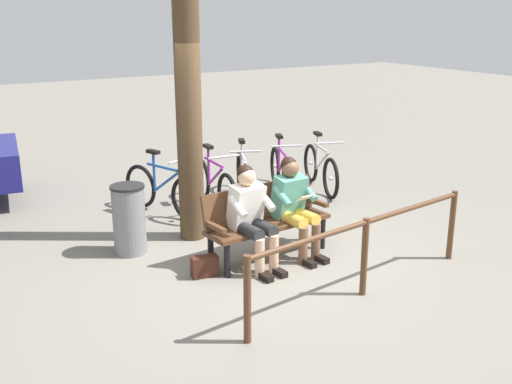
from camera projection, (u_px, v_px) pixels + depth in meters
The scene contains 13 objects.
ground_plane at pixel (273, 263), 7.22m from camera, with size 40.00×40.00×0.00m, color slate.
bench at pixel (265, 216), 7.29m from camera, with size 1.64×0.63×0.87m.
person_reading at pixel (294, 202), 7.30m from camera, with size 0.52×0.79×1.20m.
person_companion at pixel (251, 212), 6.94m from camera, with size 0.52×0.79×1.20m.
handbag at pixel (205, 266), 6.82m from camera, with size 0.30×0.14×0.24m, color #3F1E14.
tree_trunk at pixel (189, 109), 7.54m from camera, with size 0.32×0.32×3.40m, color #4C3823.
litter_bin at pixel (129, 219), 7.40m from camera, with size 0.42×0.42×0.86m.
bicycle_silver at pixel (320, 169), 10.00m from camera, with size 0.65×1.62×0.94m.
bicycle_red at pixel (281, 172), 9.81m from camera, with size 0.73×1.58×0.94m.
bicycle_orange at pixel (243, 178), 9.45m from camera, with size 0.76×1.56×0.94m.
bicycle_blue at pixel (214, 185), 9.10m from camera, with size 0.48×1.68×0.94m.
bicycle_purple at pixel (163, 191), 8.81m from camera, with size 0.67×1.61×0.94m.
railing_fence at pixel (365, 242), 6.25m from camera, with size 3.12×0.48×0.85m.
Camera 1 is at (3.60, 5.60, 2.91)m, focal length 42.61 mm.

